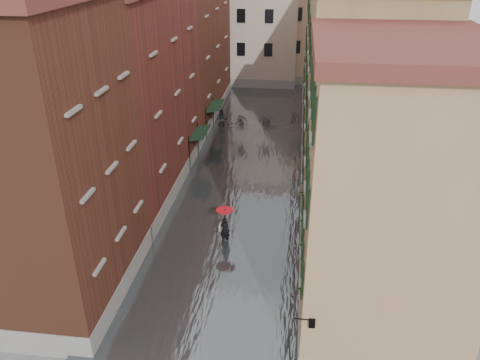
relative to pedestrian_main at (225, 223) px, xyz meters
The scene contains 16 objects.
ground 3.08m from the pedestrian_main, 87.90° to the right, with size 120.00×120.00×0.00m, color #565759.
floodwater 10.26m from the pedestrian_main, 89.42° to the left, with size 10.00×60.00×0.20m, color #4B4F54.
building_left_near 9.90m from the pedestrian_main, 145.14° to the right, with size 6.00×8.00×13.00m, color brown.
building_left_mid 10.53m from the pedestrian_main, 138.07° to the left, with size 6.00×14.00×12.50m, color maroon.
building_left_far 23.02m from the pedestrian_main, 108.02° to the left, with size 6.00×16.00×14.00m, color brown.
building_right_near 9.68m from the pedestrian_main, 34.07° to the right, with size 6.00×8.00×11.50m, color #A77D56.
building_right_mid 10.78m from the pedestrian_main, 41.10° to the left, with size 6.00×14.00×13.00m, color tan.
building_right_far 22.80m from the pedestrian_main, 71.47° to the left, with size 6.00×16.00×11.50m, color #A77D56.
building_end_cream 35.70m from the pedestrian_main, 94.71° to the left, with size 12.00×9.00×13.00m, color #C0AB98.
building_end_pink 37.99m from the pedestrian_main, 80.68° to the left, with size 10.00×9.00×12.00m, color tan.
awning_near 10.56m from the pedestrian_main, 108.81° to the left, with size 1.09×3.00×2.80m.
awning_far 16.77m from the pedestrian_main, 101.66° to the left, with size 1.09×3.33×2.80m.
wall_lantern 10.01m from the pedestrian_main, 63.27° to the right, with size 0.71×0.22×0.35m.
window_planters 6.00m from the pedestrian_main, 40.64° to the right, with size 0.59×8.43×0.84m.
pedestrian_main is the anchor object (origin of this frame).
pedestrian_far 17.66m from the pedestrian_main, 99.68° to the left, with size 0.91×0.71×1.87m, color black.
Camera 1 is at (3.40, -18.47, 14.68)m, focal length 35.00 mm.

